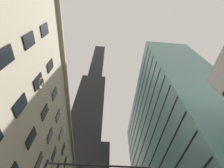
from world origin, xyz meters
TOP-DOWN VIEW (x-y plane):
  - dark_skyscraper at (-13.04, 71.19)m, footprint 28.81×28.81m
  - glass_office_midrise at (18.62, 33.99)m, footprint 15.34×50.29m

SIDE VIEW (x-z plane):
  - glass_office_midrise at x=18.62m, z-range 0.00..56.38m
  - dark_skyscraper at x=-13.04m, z-range -45.33..181.11m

